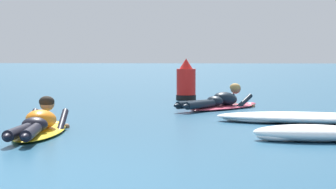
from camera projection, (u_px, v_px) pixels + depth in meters
ground_plane at (101, 101)px, 15.93m from camera, size 120.00×120.00×0.00m
surfer_near at (39, 125)px, 9.25m from camera, size 0.72×2.66×0.55m
surfer_far at (221, 102)px, 13.56m from camera, size 1.76×2.30×0.53m
whitewater_mid_left at (307, 118)px, 10.86m from camera, size 2.95×1.31×0.17m
whitewater_mid_right at (311, 133)px, 8.62m from camera, size 1.46×0.68×0.21m
channel_marker_buoy at (186, 84)px, 16.23m from camera, size 0.47×0.47×0.97m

